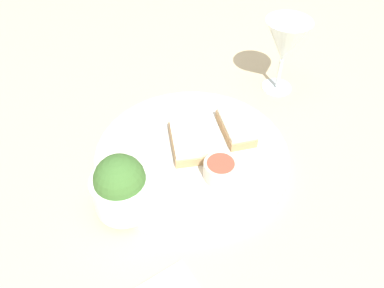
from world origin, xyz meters
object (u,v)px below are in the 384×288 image
(cheese_toast_far, at_px, (236,127))
(sauce_ramekin, at_px, (220,169))
(cheese_toast_near, at_px, (190,140))
(salad_bowl, at_px, (121,186))
(wine_glass, at_px, (285,43))

(cheese_toast_far, bearing_deg, sauce_ramekin, 132.94)
(cheese_toast_near, xyz_separation_m, cheese_toast_far, (-0.01, -0.09, -0.00))
(cheese_toast_far, bearing_deg, salad_bowl, 102.24)
(sauce_ramekin, bearing_deg, cheese_toast_far, -47.06)
(cheese_toast_near, relative_size, cheese_toast_far, 1.06)
(cheese_toast_far, xyz_separation_m, wine_glass, (0.08, -0.17, 0.09))
(sauce_ramekin, xyz_separation_m, cheese_toast_far, (0.08, -0.08, -0.01))
(sauce_ramekin, relative_size, wine_glass, 0.36)
(salad_bowl, relative_size, cheese_toast_near, 0.88)
(sauce_ramekin, distance_m, wine_glass, 0.31)
(sauce_ramekin, bearing_deg, cheese_toast_near, 6.03)
(salad_bowl, distance_m, wine_glass, 0.44)
(cheese_toast_near, bearing_deg, salad_bowl, 112.75)
(wine_glass, bearing_deg, salad_bowl, 108.45)
(wine_glass, bearing_deg, sauce_ramekin, 122.93)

